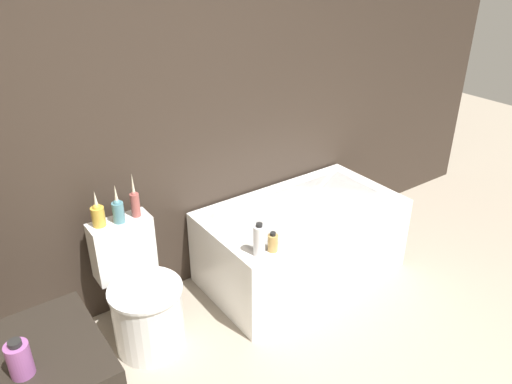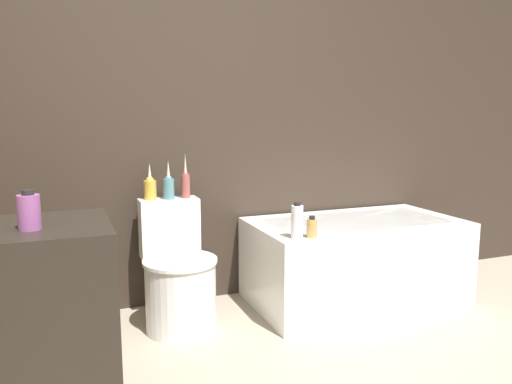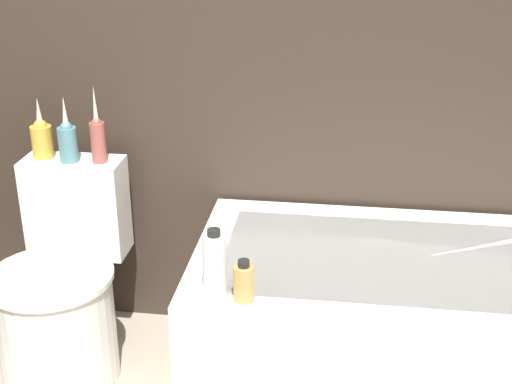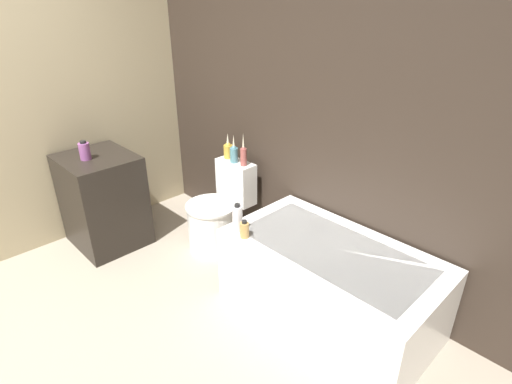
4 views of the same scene
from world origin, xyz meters
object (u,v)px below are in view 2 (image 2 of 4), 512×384
object	(u,v)px
soap_bottle_glass	(29,212)
vase_gold	(150,187)
toilet	(178,278)
bathtub	(355,260)
vase_silver	(169,186)
shampoo_bottle_short	(312,228)
vase_bronze	(186,183)
shampoo_bottle_tall	(297,222)

from	to	relation	value
soap_bottle_glass	vase_gold	world-z (taller)	soap_bottle_glass
toilet	soap_bottle_glass	bearing A→B (deg)	-134.67
bathtub	vase_gold	bearing A→B (deg)	168.81
soap_bottle_glass	bathtub	bearing A→B (deg)	20.28
vase_silver	shampoo_bottle_short	xyz separation A→B (m)	(0.72, -0.55, -0.21)
toilet	soap_bottle_glass	size ratio (longest dim) A/B	4.71
toilet	vase_gold	xyz separation A→B (m)	(-0.11, 0.24, 0.53)
shampoo_bottle_short	soap_bottle_glass	bearing A→B (deg)	-164.24
vase_silver	vase_bronze	world-z (taller)	vase_bronze
bathtub	soap_bottle_glass	world-z (taller)	soap_bottle_glass
bathtub	toilet	distance (m)	1.22
bathtub	vase_bronze	distance (m)	1.27
soap_bottle_glass	vase_bronze	bearing A→B (deg)	48.61
bathtub	shampoo_bottle_tall	bearing A→B (deg)	-153.29
vase_gold	vase_bronze	xyz separation A→B (m)	(0.22, -0.02, 0.02)
vase_bronze	shampoo_bottle_short	size ratio (longest dim) A/B	2.19
bathtub	vase_silver	xyz separation A→B (m)	(-1.22, 0.23, 0.55)
soap_bottle_glass	shampoo_bottle_short	world-z (taller)	soap_bottle_glass
vase_bronze	soap_bottle_glass	bearing A→B (deg)	-131.39
bathtub	shampoo_bottle_tall	size ratio (longest dim) A/B	6.65
vase_gold	vase_silver	xyz separation A→B (m)	(0.11, -0.03, 0.00)
bathtub	soap_bottle_glass	xyz separation A→B (m)	(-1.97, -0.73, 0.62)
bathtub	vase_silver	distance (m)	1.36
vase_silver	shampoo_bottle_short	size ratio (longest dim) A/B	1.88
vase_bronze	shampoo_bottle_short	world-z (taller)	vase_bronze
bathtub	shampoo_bottle_short	world-z (taller)	shampoo_bottle_short
vase_gold	vase_silver	distance (m)	0.11
soap_bottle_glass	shampoo_bottle_tall	xyz separation A→B (m)	(1.38, 0.43, -0.24)
bathtub	shampoo_bottle_short	size ratio (longest dim) A/B	10.95
vase_bronze	shampoo_bottle_tall	xyz separation A→B (m)	(0.52, -0.54, -0.18)
shampoo_bottle_tall	vase_silver	bearing A→B (deg)	140.11
bathtub	vase_bronze	bearing A→B (deg)	167.64
bathtub	toilet	world-z (taller)	toilet
bathtub	toilet	bearing A→B (deg)	178.76
vase_bronze	shampoo_bottle_short	xyz separation A→B (m)	(0.61, -0.56, -0.22)
vase_gold	soap_bottle_glass	bearing A→B (deg)	-122.62
vase_bronze	shampoo_bottle_tall	bearing A→B (deg)	-45.85
shampoo_bottle_short	bathtub	bearing A→B (deg)	32.05
toilet	vase_gold	size ratio (longest dim) A/B	3.30
toilet	shampoo_bottle_short	world-z (taller)	toilet
bathtub	soap_bottle_glass	bearing A→B (deg)	-159.72
toilet	vase_bronze	xyz separation A→B (m)	(0.11, 0.22, 0.55)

